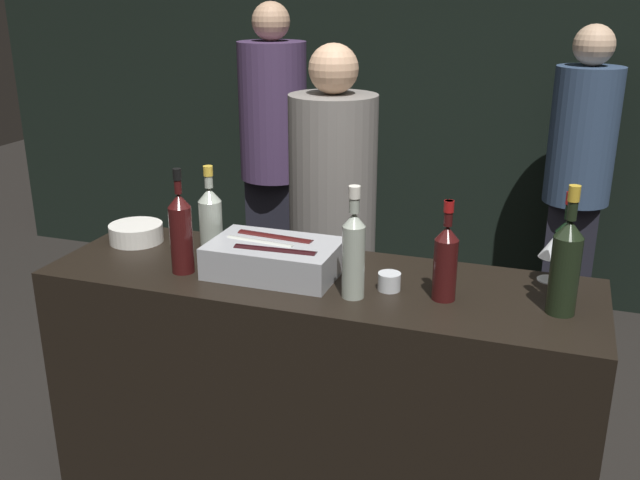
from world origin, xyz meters
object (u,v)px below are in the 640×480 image
at_px(candle_votive, 389,281).
at_px(champagne_bottle, 566,263).
at_px(red_wine_bottle_tall, 446,260).
at_px(person_in_hoodie, 579,170).
at_px(ice_bin_with_bottles, 274,257).
at_px(wine_glass, 553,248).
at_px(bowl_white, 136,232).
at_px(red_wine_bottle_burgundy, 564,255).
at_px(person_blond_tee, 333,217).
at_px(white_wine_bottle, 354,251).
at_px(rose_wine_bottle, 211,218).
at_px(person_grey_polo, 274,149).
at_px(red_wine_bottle_black_foil, 181,231).

bearing_deg(candle_votive, champagne_bottle, -0.12).
height_order(red_wine_bottle_tall, person_in_hoodie, person_in_hoodie).
xyz_separation_m(ice_bin_with_bottles, red_wine_bottle_tall, (0.58, -0.02, 0.07)).
bearing_deg(red_wine_bottle_tall, wine_glass, 40.44).
relative_size(ice_bin_with_bottles, bowl_white, 2.13).
height_order(ice_bin_with_bottles, red_wine_bottle_burgundy, red_wine_bottle_burgundy).
xyz_separation_m(ice_bin_with_bottles, wine_glass, (0.89, 0.24, 0.05)).
distance_m(candle_votive, person_blond_tee, 0.93).
bearing_deg(person_blond_tee, person_in_hoodie, -156.11).
relative_size(candle_votive, red_wine_bottle_tall, 0.23).
relative_size(red_wine_bottle_tall, champagne_bottle, 0.81).
bearing_deg(white_wine_bottle, champagne_bottle, 8.07).
xyz_separation_m(candle_votive, rose_wine_bottle, (-0.69, 0.12, 0.11)).
height_order(white_wine_bottle, person_blond_tee, person_blond_tee).
distance_m(champagne_bottle, person_in_hoodie, 1.93).
relative_size(ice_bin_with_bottles, wine_glass, 2.76).
bearing_deg(person_grey_polo, ice_bin_with_bottles, -134.01).
bearing_deg(candle_votive, wine_glass, 27.19).
distance_m(red_wine_bottle_black_foil, white_wine_bottle, 0.61).
relative_size(white_wine_bottle, red_wine_bottle_burgundy, 1.05).
bearing_deg(wine_glass, candle_votive, -152.81).
height_order(champagne_bottle, person_grey_polo, person_grey_polo).
bearing_deg(person_in_hoodie, wine_glass, 3.28).
bearing_deg(person_in_hoodie, red_wine_bottle_black_foil, -26.19).
height_order(person_in_hoodie, person_grey_polo, person_grey_polo).
bearing_deg(white_wine_bottle, red_wine_bottle_black_foil, 178.77).
relative_size(rose_wine_bottle, red_wine_bottle_black_foil, 0.90).
distance_m(red_wine_bottle_burgundy, person_blond_tee, 1.21).
bearing_deg(candle_votive, red_wine_bottle_tall, -4.45).
distance_m(red_wine_bottle_black_foil, person_blond_tee, 0.94).
xyz_separation_m(wine_glass, red_wine_bottle_burgundy, (0.03, -0.13, 0.03)).
relative_size(bowl_white, person_grey_polo, 0.11).
xyz_separation_m(bowl_white, champagne_bottle, (1.55, -0.14, 0.12)).
xyz_separation_m(ice_bin_with_bottles, white_wine_bottle, (0.31, -0.10, 0.09)).
distance_m(rose_wine_bottle, red_wine_bottle_black_foil, 0.20).
bearing_deg(bowl_white, red_wine_bottle_tall, -7.23).
xyz_separation_m(champagne_bottle, person_blond_tee, (-0.98, 0.81, -0.20)).
height_order(candle_votive, white_wine_bottle, white_wine_bottle).
distance_m(white_wine_bottle, person_blond_tee, 0.98).
height_order(ice_bin_with_bottles, white_wine_bottle, white_wine_bottle).
relative_size(candle_votive, red_wine_bottle_burgundy, 0.22).
distance_m(rose_wine_bottle, person_grey_polo, 1.60).
distance_m(bowl_white, red_wine_bottle_burgundy, 1.55).
relative_size(candle_votive, person_grey_polo, 0.04).
height_order(candle_votive, person_grey_polo, person_grey_polo).
bearing_deg(red_wine_bottle_burgundy, white_wine_bottle, -161.49).
height_order(ice_bin_with_bottles, red_wine_bottle_black_foil, red_wine_bottle_black_foil).
relative_size(red_wine_bottle_black_foil, champagne_bottle, 0.92).
height_order(rose_wine_bottle, red_wine_bottle_black_foil, red_wine_bottle_black_foil).
xyz_separation_m(champagne_bottle, white_wine_bottle, (-0.62, -0.09, -0.00)).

